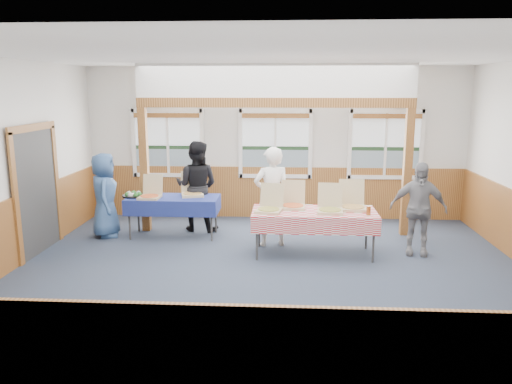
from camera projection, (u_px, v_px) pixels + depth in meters
The scene contains 29 objects.
floor at pixel (269, 275), 7.48m from camera, with size 8.00×8.00×0.00m, color #2A3544.
ceiling at pixel (271, 55), 6.83m from camera, with size 8.00×8.00×0.00m, color white.
wall_back at pixel (275, 144), 10.57m from camera, with size 8.00×8.00×0.00m, color silver.
wall_front at pixel (255, 244), 3.73m from camera, with size 8.00×8.00×0.00m, color silver.
wall_left at pixel (0, 167), 7.39m from camera, with size 8.00×8.00×0.00m, color silver.
wainscot_back at pixel (275, 192), 10.76m from camera, with size 7.98×0.05×1.10m, color brown.
wainscot_front at pixel (255, 370), 3.97m from camera, with size 7.98×0.05×1.10m, color brown.
wainscot_left at pixel (9, 235), 7.60m from camera, with size 0.05×6.98×1.10m, color brown.
cased_opening at pixel (36, 191), 8.38m from camera, with size 0.06×1.30×2.10m, color #333333.
window_left at pixel (168, 139), 10.65m from camera, with size 1.56×0.10×1.46m.
window_mid at pixel (275, 140), 10.51m from camera, with size 1.56×0.10×1.46m.
window_right at pixel (386, 141), 10.38m from camera, with size 1.56×0.10×1.46m.
post_left at pixel (145, 170), 9.63m from camera, with size 0.15×0.15×2.40m, color #593313.
post_right at pixel (407, 173), 9.33m from camera, with size 0.15×0.15×2.40m, color #593313.
cross_beam at pixel (274, 103), 9.22m from camera, with size 5.15×0.18×0.18m, color #593313.
table_left at pixel (173, 200), 9.33m from camera, with size 1.82×1.11×0.76m.
table_right at pixel (314, 214), 8.28m from camera, with size 2.12×1.08×0.76m.
pizza_box_a at pixel (150, 195), 9.22m from camera, with size 0.39×0.47×0.41m.
pizza_box_b at pixel (192, 192), 9.44m from camera, with size 0.50×0.57×0.43m.
pizza_box_c at pixel (269, 208), 8.21m from camera, with size 0.48×0.55×0.43m.
pizza_box_d at pixel (293, 204), 8.47m from camera, with size 0.41×0.50×0.44m.
pizza_box_e at pixel (330, 208), 8.17m from camera, with size 0.44×0.52×0.45m.
pizza_box_f at pixel (353, 205), 8.36m from camera, with size 0.43×0.53×0.47m.
veggie_tray at pixel (133, 195), 9.36m from camera, with size 0.41×0.41×0.09m.
drink_glass at pixel (369, 211), 7.96m from camera, with size 0.07×0.07×0.15m, color brown.
woman_white at pixel (272, 197), 8.74m from camera, with size 0.64×0.42×1.77m, color white.
woman_black at pixel (197, 186), 9.72m from camera, with size 0.86×0.67×1.76m, color black.
man_blue at pixel (105, 195), 9.31m from camera, with size 0.77×0.50×1.58m, color #395B8E.
person_grey at pixel (418, 209), 8.29m from camera, with size 0.92×0.38×1.57m, color gray.
Camera 1 is at (0.23, -7.07, 2.74)m, focal length 35.00 mm.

